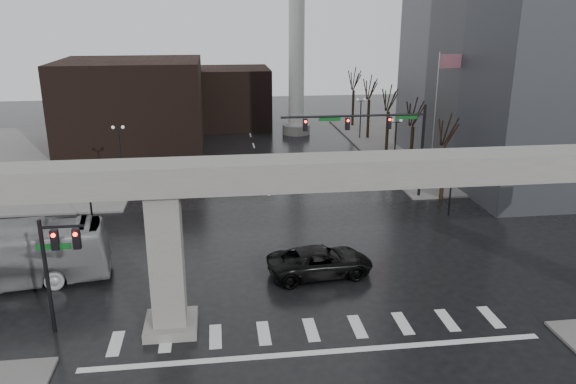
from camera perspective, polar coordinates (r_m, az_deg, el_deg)
name	(u,v)px	position (r m, az deg, el deg)	size (l,w,h in m)	color
ground	(308,319)	(30.04, 2.03, -12.81)	(160.00, 160.00, 0.00)	black
sidewalk_ne	(475,146)	(70.22, 18.48, 4.45)	(28.00, 36.00, 0.15)	slate
sidewalk_nw	(14,160)	(66.92, -26.08, 2.90)	(28.00, 36.00, 0.15)	slate
elevated_guideway	(335,193)	(27.41, 4.80, -0.14)	(48.00, 2.60, 8.70)	gray
building_far_left	(132,103)	(68.92, -15.54, 8.66)	(16.00, 14.00, 10.00)	black
building_far_mid	(232,98)	(78.31, -5.68, 9.52)	(10.00, 10.00, 8.00)	black
smokestack	(297,28)	(72.22, 0.88, 16.35)	(3.60, 3.60, 30.00)	silver
signal_mast_arm	(379,132)	(47.19, 9.24, 6.06)	(12.12, 0.43, 8.00)	black
signal_left_pole	(56,257)	(29.38, -22.49, -6.10)	(2.30, 0.30, 6.00)	black
flagpole_assembly	(439,104)	(51.95, 15.09, 8.67)	(2.06, 0.12, 12.00)	silver
lamp_right_0	(452,173)	(44.90, 16.34, 1.86)	(1.22, 0.32, 5.11)	black
lamp_right_1	(396,135)	(57.59, 10.89, 5.72)	(1.22, 0.32, 5.11)	black
lamp_right_2	(361,111)	(70.78, 7.40, 8.13)	(1.22, 0.32, 5.11)	black
lamp_left_0	(89,187)	(42.21, -19.59, 0.52)	(1.22, 0.32, 5.11)	black
lamp_left_1	(119,143)	(55.51, -16.76, 4.82)	(1.22, 0.32, 5.11)	black
lamp_left_2	(138,116)	(69.10, -15.02, 7.44)	(1.22, 0.32, 5.11)	black
tree_right_0	(444,167)	(49.03, 15.55, 2.42)	(1.09, 1.58, 7.50)	black
tree_right_1	(412,145)	(56.23, 12.47, 4.67)	(1.09, 1.61, 7.67)	black
tree_right_2	(388,128)	(63.62, 10.09, 6.39)	(1.10, 1.63, 7.85)	black
tree_right_3	(369,115)	(71.14, 8.19, 7.75)	(1.11, 1.66, 8.02)	black
tree_right_4	(353,104)	(78.76, 6.65, 8.84)	(1.12, 1.69, 8.19)	black
pickup_truck	(320,262)	(34.25, 3.32, -7.08)	(2.94, 6.37, 1.77)	black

